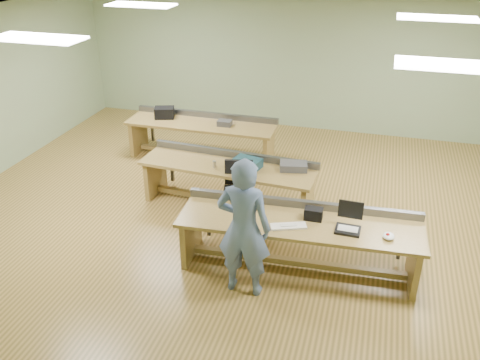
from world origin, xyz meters
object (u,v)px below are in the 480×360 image
(parts_bin_grey, at_px, (293,166))
(workbench_back, at_px, (202,132))
(task_chair, at_px, (238,200))
(camera_bag, at_px, (313,214))
(parts_bin_teal, at_px, (247,164))
(workbench_front, at_px, (299,232))
(laptop_base, at_px, (348,230))
(workbench_mid, at_px, (228,175))
(drinks_can, at_px, (214,164))
(person, at_px, (244,228))
(mug, at_px, (244,163))

(parts_bin_grey, bearing_deg, workbench_back, 143.09)
(workbench_back, xyz_separation_m, task_chair, (1.37, -2.15, -0.20))
(camera_bag, bearing_deg, task_chair, 145.28)
(parts_bin_teal, bearing_deg, workbench_front, -51.08)
(laptop_base, bearing_deg, task_chair, 151.07)
(workbench_mid, xyz_separation_m, parts_bin_teal, (0.32, -0.04, 0.27))
(parts_bin_teal, height_order, drinks_can, parts_bin_teal)
(workbench_mid, relative_size, workbench_back, 0.99)
(camera_bag, xyz_separation_m, task_chair, (-1.30, 0.88, -0.47))
(task_chair, xyz_separation_m, parts_bin_teal, (0.03, 0.40, 0.47))
(workbench_mid, height_order, task_chair, task_chair)
(workbench_front, xyz_separation_m, drinks_can, (-1.61, 1.24, 0.24))
(workbench_mid, relative_size, task_chair, 3.01)
(parts_bin_teal, distance_m, parts_bin_grey, 0.75)
(person, distance_m, parts_bin_teal, 2.10)
(workbench_front, xyz_separation_m, mug, (-1.16, 1.40, 0.24))
(task_chair, xyz_separation_m, parts_bin_grey, (0.77, 0.54, 0.45))
(workbench_front, relative_size, person, 1.75)
(parts_bin_teal, bearing_deg, person, -75.84)
(person, distance_m, drinks_can, 2.17)
(person, relative_size, parts_bin_teal, 4.35)
(mug, bearing_deg, camera_bag, -44.95)
(workbench_back, height_order, camera_bag, camera_bag)
(workbench_back, distance_m, task_chair, 2.56)
(workbench_front, bearing_deg, camera_bag, 22.43)
(laptop_base, distance_m, parts_bin_grey, 1.89)
(workbench_front, distance_m, workbench_mid, 2.00)
(task_chair, height_order, mug, task_chair)
(workbench_mid, relative_size, mug, 21.47)
(workbench_mid, xyz_separation_m, person, (0.84, -2.08, 0.38))
(workbench_back, distance_m, camera_bag, 4.05)
(workbench_front, relative_size, drinks_can, 28.99)
(workbench_back, height_order, parts_bin_grey, parts_bin_grey)
(workbench_front, xyz_separation_m, person, (-0.59, -0.67, 0.37))
(mug, bearing_deg, laptop_base, -39.77)
(laptop_base, bearing_deg, workbench_front, 173.61)
(workbench_front, relative_size, camera_bag, 13.66)
(laptop_base, relative_size, task_chair, 0.32)
(workbench_back, relative_size, drinks_can, 26.25)
(person, bearing_deg, drinks_can, -61.33)
(laptop_base, xyz_separation_m, parts_bin_teal, (-1.74, 1.46, 0.06))
(workbench_back, bearing_deg, camera_bag, -48.74)
(workbench_back, distance_m, parts_bin_grey, 2.69)
(workbench_front, xyz_separation_m, task_chair, (-1.13, 0.96, -0.21))
(laptop_base, height_order, parts_bin_teal, parts_bin_teal)
(parts_bin_teal, height_order, mug, parts_bin_teal)
(workbench_back, xyz_separation_m, camera_bag, (2.67, -3.03, 0.27))
(workbench_mid, relative_size, laptop_base, 9.27)
(parts_bin_teal, xyz_separation_m, mug, (-0.06, 0.04, -0.02))
(workbench_front, xyz_separation_m, workbench_mid, (-1.43, 1.40, -0.01))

